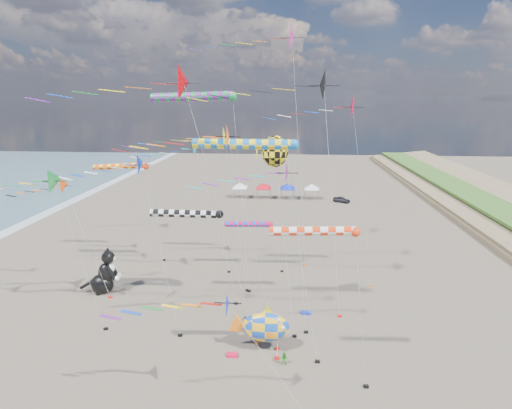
{
  "coord_description": "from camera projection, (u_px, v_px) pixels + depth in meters",
  "views": [
    {
      "loc": [
        3.88,
        -21.64,
        20.34
      ],
      "look_at": [
        1.2,
        12.0,
        11.4
      ],
      "focal_mm": 28.0,
      "sensor_mm": 36.0,
      "label": 1
    }
  ],
  "objects": [
    {
      "name": "delta_kite_6",
      "position": [
        309.0,
        87.0,
        33.26
      ],
      "size": [
        14.39,
        2.94,
        23.03
      ],
      "color": "black",
      "rests_on": "ground"
    },
    {
      "name": "windsock_5",
      "position": [
        249.0,
        145.0,
        31.91
      ],
      "size": [
        9.79,
        0.87,
        17.28
      ],
      "color": "blue",
      "rests_on": "ground"
    },
    {
      "name": "delta_kite_3",
      "position": [
        37.0,
        183.0,
        33.2
      ],
      "size": [
        11.9,
        2.25,
        14.99
      ],
      "color": "#198936",
      "rests_on": "ground"
    },
    {
      "name": "child_green",
      "position": [
        284.0,
        359.0,
        31.29
      ],
      "size": [
        0.6,
        0.49,
        1.15
      ],
      "primitive_type": "imported",
      "rotation": [
        0.0,
        0.0,
        -0.1
      ],
      "color": "#228822",
      "rests_on": "ground"
    },
    {
      "name": "delta_kite_4",
      "position": [
        222.0,
        307.0,
        23.87
      ],
      "size": [
        11.87,
        1.86,
        9.6
      ],
      "color": "#142ACD",
      "rests_on": "ground"
    },
    {
      "name": "kite_bag_0",
      "position": [
        232.0,
        355.0,
        32.49
      ],
      "size": [
        0.9,
        0.44,
        0.3
      ],
      "primitive_type": "cube",
      "color": "red",
      "rests_on": "ground"
    },
    {
      "name": "person_adult",
      "position": [
        279.0,
        325.0,
        35.48
      ],
      "size": [
        0.75,
        0.64,
        1.75
      ],
      "primitive_type": "imported",
      "rotation": [
        0.0,
        0.0,
        0.41
      ],
      "color": "gray",
      "rests_on": "ground"
    },
    {
      "name": "cat_inflatable",
      "position": [
        103.0,
        271.0,
        42.76
      ],
      "size": [
        3.99,
        2.45,
        5.04
      ],
      "primitive_type": null,
      "rotation": [
        0.0,
        0.0,
        0.16
      ],
      "color": "black",
      "rests_on": "ground"
    },
    {
      "name": "delta_kite_1",
      "position": [
        283.0,
        38.0,
        43.59
      ],
      "size": [
        14.13,
        3.24,
        28.67
      ],
      "color": "#E821A2",
      "rests_on": "ground"
    },
    {
      "name": "windsock_0",
      "position": [
        250.0,
        224.0,
        47.24
      ],
      "size": [
        7.08,
        0.71,
        6.36
      ],
      "color": "#CA0E40",
      "rests_on": "ground"
    },
    {
      "name": "kite_bag_2",
      "position": [
        249.0,
        319.0,
        37.75
      ],
      "size": [
        0.9,
        0.44,
        0.3
      ],
      "primitive_type": "cube",
      "color": "black",
      "rests_on": "ground"
    },
    {
      "name": "delta_kite_7",
      "position": [
        188.0,
        86.0,
        29.18
      ],
      "size": [
        15.32,
        2.74,
        22.9
      ],
      "color": "#C4020A",
      "rests_on": "ground"
    },
    {
      "name": "tent_row",
      "position": [
        276.0,
        184.0,
        83.25
      ],
      "size": [
        19.2,
        4.2,
        3.8
      ],
      "color": "white",
      "rests_on": "ground"
    },
    {
      "name": "delta_kite_11",
      "position": [
        61.0,
        189.0,
        39.44
      ],
      "size": [
        8.76,
        1.69,
        12.97
      ],
      "color": "#FF4F0B",
      "rests_on": "ground"
    },
    {
      "name": "delta_kite_2",
      "position": [
        203.0,
        139.0,
        39.75
      ],
      "size": [
        12.78,
        2.16,
        17.9
      ],
      "color": "#EEFC1B",
      "rests_on": "ground"
    },
    {
      "name": "delta_kite_9",
      "position": [
        350.0,
        109.0,
        40.1
      ],
      "size": [
        11.61,
        2.62,
        20.94
      ],
      "color": "#F00935",
      "rests_on": "ground"
    },
    {
      "name": "delta_kite_0",
      "position": [
        273.0,
        178.0,
        28.25
      ],
      "size": [
        9.28,
        1.8,
        16.2
      ],
      "color": "#84158E",
      "rests_on": "ground"
    },
    {
      "name": "fish_inflatable",
      "position": [
        265.0,
        327.0,
        32.7
      ],
      "size": [
        5.26,
        1.94,
        4.29
      ],
      "color": "blue",
      "rests_on": "ground"
    },
    {
      "name": "windsock_2",
      "position": [
        317.0,
        233.0,
        26.32
      ],
      "size": [
        7.33,
        0.65,
        12.23
      ],
      "color": "red",
      "rests_on": "ground"
    },
    {
      "name": "windsock_3",
      "position": [
        123.0,
        167.0,
        49.04
      ],
      "size": [
        8.28,
        0.73,
        12.71
      ],
      "color": "red",
      "rests_on": "ground"
    },
    {
      "name": "delta_kite_5",
      "position": [
        125.0,
        168.0,
        31.77
      ],
      "size": [
        9.23,
        1.92,
        16.34
      ],
      "color": "blue",
      "rests_on": "ground"
    },
    {
      "name": "delta_kite_10",
      "position": [
        205.0,
        141.0,
        29.41
      ],
      "size": [
        12.72,
        2.05,
        18.77
      ],
      "color": "#FF5E21",
      "rests_on": "ground"
    },
    {
      "name": "parked_car",
      "position": [
        342.0,
        200.0,
        80.94
      ],
      "size": [
        3.7,
        2.88,
        1.18
      ],
      "primitive_type": "imported",
      "rotation": [
        0.0,
        0.0,
        1.07
      ],
      "color": "#26262D",
      "rests_on": "ground"
    },
    {
      "name": "windsock_1",
      "position": [
        189.0,
        214.0,
        38.73
      ],
      "size": [
        8.42,
        0.8,
        9.97
      ],
      "color": "black",
      "rests_on": "ground"
    },
    {
      "name": "angelfish_kite",
      "position": [
        272.0,
        153.0,
        33.2
      ],
      "size": [
        3.74,
        3.02,
        17.44
      ],
      "color": "yellow",
      "rests_on": "ground"
    },
    {
      "name": "child_blue",
      "position": [
        260.0,
        330.0,
        35.2
      ],
      "size": [
        0.66,
        0.7,
        1.16
      ],
      "primitive_type": "imported",
      "rotation": [
        0.0,
        0.0,
        0.85
      ],
      "color": "#2B2E9E",
      "rests_on": "ground"
    },
    {
      "name": "delta_kite_8",
      "position": [
        185.0,
        151.0,
        44.95
      ],
      "size": [
        11.0,
        1.92,
        15.95
      ],
      "color": "#0B97C2",
      "rests_on": "ground"
    },
    {
      "name": "kite_bag_1",
      "position": [
        306.0,
        313.0,
        38.91
      ],
      "size": [
        0.9,
        0.44,
        0.3
      ],
      "primitive_type": "cube",
      "color": "#142ECC",
      "rests_on": "ground"
    },
    {
      "name": "windsock_4",
      "position": [
        197.0,
        97.0,
        38.62
      ],
      "size": [
        9.65,
        0.91,
        21.02
      ],
      "color": "#177F3F",
      "rests_on": "ground"
    }
  ]
}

